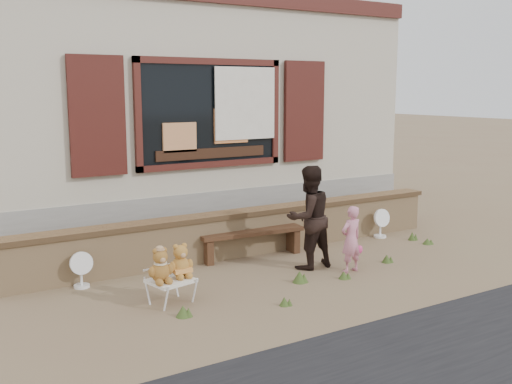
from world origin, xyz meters
TOP-DOWN VIEW (x-y plane):
  - ground at (0.00, 0.00)m, footprint 80.00×80.00m
  - shopfront at (0.00, 4.49)m, footprint 8.04×5.13m
  - brick_wall at (0.00, 1.00)m, footprint 7.10×0.36m
  - bench at (0.04, 0.80)m, footprint 1.62×0.47m
  - folding_chair at (-1.74, -0.37)m, footprint 0.55×0.50m
  - teddy_bear_left at (-1.87, -0.40)m, footprint 0.34×0.31m
  - teddy_bear_right at (-1.60, -0.34)m, footprint 0.34×0.31m
  - child at (0.81, -0.51)m, footprint 0.34×0.24m
  - adult at (0.44, -0.05)m, footprint 0.70×0.56m
  - fan_left at (-2.46, 0.73)m, footprint 0.28×0.19m
  - fan_right at (2.48, 0.69)m, footprint 0.30×0.20m
  - grass_tufts at (0.55, -0.47)m, footprint 4.75×1.51m

SIDE VIEW (x-z plane):
  - ground at x=0.00m, z-range 0.00..0.00m
  - grass_tufts at x=0.55m, z-range -0.01..0.14m
  - fan_left at x=-2.46m, z-range 0.00..0.46m
  - fan_right at x=2.48m, z-range 0.00..0.49m
  - folding_chair at x=-1.74m, z-range 0.12..0.41m
  - bench at x=0.04m, z-range 0.09..0.50m
  - brick_wall at x=0.00m, z-range 0.01..0.67m
  - child at x=0.81m, z-range 0.00..0.90m
  - teddy_bear_right at x=-1.60m, z-range 0.29..0.69m
  - teddy_bear_left at x=-1.87m, z-range 0.29..0.69m
  - adult at x=0.44m, z-range 0.00..1.42m
  - shopfront at x=0.00m, z-range 0.00..4.00m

